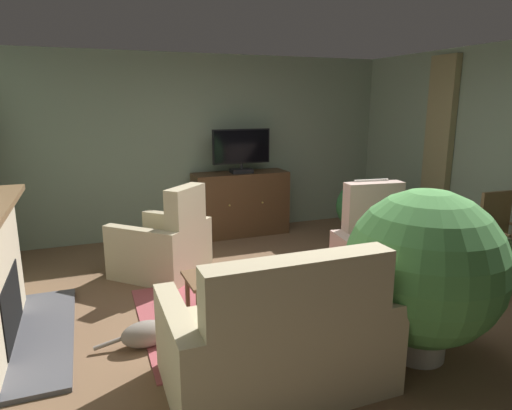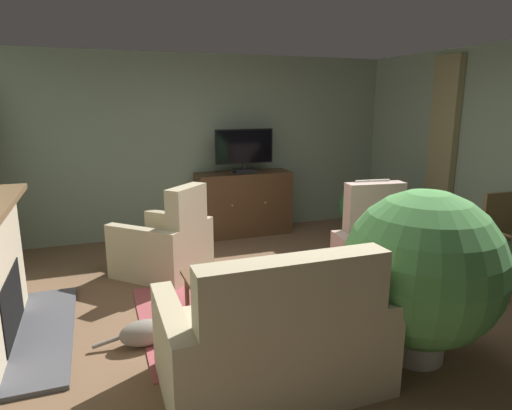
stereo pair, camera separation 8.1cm
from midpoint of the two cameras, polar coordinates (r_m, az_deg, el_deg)
ground_plane at (r=4.36m, az=4.89°, el=-13.88°), size 6.22×6.44×0.04m
wall_back at (r=6.73m, az=-5.61°, el=7.56°), size 6.22×0.10×2.62m
curtain_panel_far at (r=6.50m, az=23.12°, el=7.54°), size 0.10×0.44×2.20m
rug_central at (r=4.42m, az=1.10°, el=-13.06°), size 2.26×1.72×0.01m
tv_cabinet at (r=6.65m, az=-1.26°, el=0.01°), size 1.40×0.50×0.94m
television at (r=6.46m, az=-1.14°, el=7.09°), size 0.86×0.20×0.63m
coffee_table at (r=4.22m, az=-1.59°, el=-9.13°), size 1.03×0.52×0.41m
tv_remote at (r=4.31m, az=-0.84°, el=-7.82°), size 0.12×0.17×0.02m
folded_newspaper at (r=4.19m, az=-1.81°, el=-8.56°), size 0.35×0.30×0.01m
sofa_floral at (r=3.22m, az=3.20°, el=-17.02°), size 1.52×0.94×1.06m
armchair_by_fireplace at (r=5.25m, az=-11.08°, el=-5.23°), size 1.22×1.22×1.06m
armchair_near_window at (r=4.83m, az=16.44°, el=-6.94°), size 0.99×0.93×1.14m
side_chair_nearest_door at (r=5.34m, az=29.70°, el=-4.10°), size 0.45×0.46×1.03m
potted_plant_tall_palm_by_window at (r=6.02m, az=14.08°, el=-0.48°), size 0.68×0.68×0.95m
potted_plant_small_fern_corner at (r=3.61m, az=21.10°, el=-7.76°), size 1.20×1.20×1.34m
cat at (r=3.90m, az=-12.83°, el=-15.47°), size 0.75×0.23×0.24m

